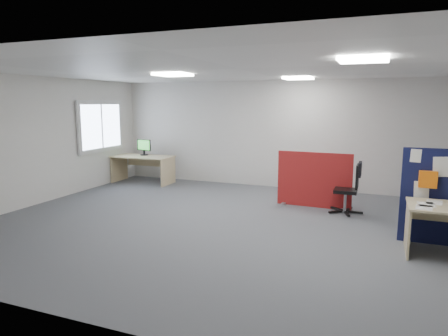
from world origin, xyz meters
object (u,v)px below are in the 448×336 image
(red_divider, at_px, (314,180))
(monitor_second, at_px, (144,147))
(second_desk, at_px, (144,162))
(office_chair, at_px, (351,185))

(red_divider, height_order, monitor_second, monitor_second)
(second_desk, distance_m, office_chair, 5.59)
(red_divider, xyz_separation_m, second_desk, (-4.70, 0.93, -0.01))
(second_desk, distance_m, monitor_second, 0.43)
(office_chair, bearing_deg, red_divider, 161.90)
(red_divider, distance_m, second_desk, 4.80)
(red_divider, xyz_separation_m, office_chair, (0.76, -0.24, 0.01))
(monitor_second, bearing_deg, second_desk, -53.25)
(red_divider, xyz_separation_m, monitor_second, (-4.76, 1.06, 0.40))
(second_desk, bearing_deg, office_chair, -12.17)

